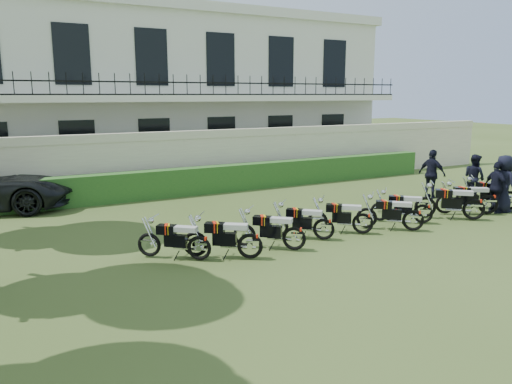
# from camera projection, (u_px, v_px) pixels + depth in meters

# --- Properties ---
(ground) EXTENTS (100.00, 100.00, 0.00)m
(ground) POSITION_uv_depth(u_px,v_px,m) (332.00, 239.00, 12.78)
(ground) COLOR #3A4D1E
(ground) RESTS_ON ground
(perimeter_wall) EXTENTS (30.00, 0.35, 2.30)m
(perimeter_wall) POSITION_uv_depth(u_px,v_px,m) (208.00, 159.00, 19.45)
(perimeter_wall) COLOR beige
(perimeter_wall) RESTS_ON ground
(hedge) EXTENTS (18.00, 0.60, 1.00)m
(hedge) POSITION_uv_depth(u_px,v_px,m) (240.00, 177.00, 19.36)
(hedge) COLOR #1B4C1C
(hedge) RESTS_ON ground
(building) EXTENTS (20.40, 9.60, 7.40)m
(building) POSITION_uv_depth(u_px,v_px,m) (159.00, 93.00, 24.10)
(building) COLOR silver
(building) RESTS_ON ground
(motorcycle_0) EXTENTS (1.38, 1.20, 0.95)m
(motorcycle_0) POSITION_uv_depth(u_px,v_px,m) (199.00, 242.00, 11.03)
(motorcycle_0) COLOR black
(motorcycle_0) RESTS_ON ground
(motorcycle_1) EXTENTS (1.54, 1.15, 1.00)m
(motorcycle_1) POSITION_uv_depth(u_px,v_px,m) (250.00, 240.00, 11.12)
(motorcycle_1) COLOR black
(motorcycle_1) RESTS_ON ground
(motorcycle_2) EXTENTS (1.36, 1.28, 0.97)m
(motorcycle_2) POSITION_uv_depth(u_px,v_px,m) (294.00, 233.00, 11.73)
(motorcycle_2) COLOR black
(motorcycle_2) RESTS_ON ground
(motorcycle_3) EXTENTS (1.31, 1.25, 0.94)m
(motorcycle_3) POSITION_uv_depth(u_px,v_px,m) (324.00, 224.00, 12.58)
(motorcycle_3) COLOR black
(motorcycle_3) RESTS_ON ground
(motorcycle_4) EXTENTS (1.38, 1.21, 0.95)m
(motorcycle_4) POSITION_uv_depth(u_px,v_px,m) (363.00, 218.00, 13.13)
(motorcycle_4) COLOR black
(motorcycle_4) RESTS_ON ground
(motorcycle_5) EXTENTS (1.39, 1.27, 0.98)m
(motorcycle_5) POSITION_uv_depth(u_px,v_px,m) (413.00, 215.00, 13.41)
(motorcycle_5) COLOR black
(motorcycle_5) RESTS_ON ground
(motorcycle_6) EXTENTS (1.34, 1.24, 0.95)m
(motorcycle_6) POSITION_uv_depth(u_px,v_px,m) (423.00, 209.00, 14.21)
(motorcycle_6) COLOR black
(motorcycle_6) RESTS_ON ground
(motorcycle_7) EXTENTS (1.55, 1.39, 1.08)m
(motorcycle_7) POSITION_uv_depth(u_px,v_px,m) (474.00, 204.00, 14.57)
(motorcycle_7) COLOR black
(motorcycle_7) RESTS_ON ground
(motorcycle_8) EXTENTS (1.68, 1.08, 1.04)m
(motorcycle_8) POSITION_uv_depth(u_px,v_px,m) (489.00, 200.00, 15.28)
(motorcycle_8) COLOR black
(motorcycle_8) RESTS_ON ground
(motorcycle_9) EXTENTS (1.42, 1.42, 1.04)m
(motorcycle_9) POSITION_uv_depth(u_px,v_px,m) (510.00, 196.00, 15.86)
(motorcycle_9) COLOR black
(motorcycle_9) RESTS_ON ground
(officer_2) EXTENTS (0.56, 1.01, 1.62)m
(officer_2) POSITION_uv_depth(u_px,v_px,m) (496.00, 187.00, 15.50)
(officer_2) COLOR black
(officer_2) RESTS_ON ground
(officer_3) EXTENTS (0.74, 0.98, 1.80)m
(officer_3) POSITION_uv_depth(u_px,v_px,m) (503.00, 184.00, 15.66)
(officer_3) COLOR black
(officer_3) RESTS_ON ground
(officer_4) EXTENTS (0.71, 0.86, 1.63)m
(officer_4) POSITION_uv_depth(u_px,v_px,m) (474.00, 177.00, 17.31)
(officer_4) COLOR black
(officer_4) RESTS_ON ground
(officer_5) EXTENTS (0.63, 1.09, 1.74)m
(officer_5) POSITION_uv_depth(u_px,v_px,m) (432.00, 174.00, 17.72)
(officer_5) COLOR black
(officer_5) RESTS_ON ground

